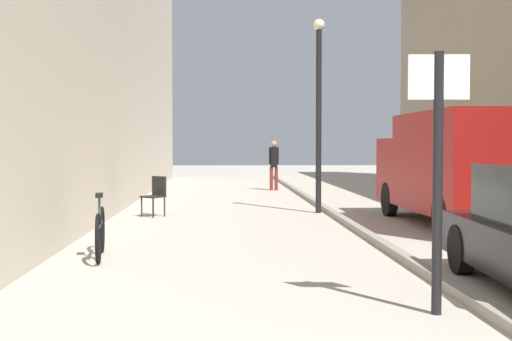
{
  "coord_description": "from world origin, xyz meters",
  "views": [
    {
      "loc": [
        -1.03,
        -2.21,
        1.69
      ],
      "look_at": [
        -0.37,
        11.03,
        1.17
      ],
      "focal_mm": 46.69,
      "sensor_mm": 36.0,
      "label": 1
    }
  ],
  "objects_px": {
    "street_sign_post": "(438,159)",
    "pedestrian_main_foreground": "(274,162)",
    "bicycle_leaning": "(100,232)",
    "delivery_van": "(455,165)",
    "cafe_chair_near_window": "(156,193)",
    "lamp_post": "(319,103)"
  },
  "relations": [
    {
      "from": "street_sign_post",
      "to": "pedestrian_main_foreground",
      "type": "bearing_deg",
      "value": -85.34
    },
    {
      "from": "street_sign_post",
      "to": "bicycle_leaning",
      "type": "xyz_separation_m",
      "value": [
        -3.95,
        3.5,
        -1.16
      ]
    },
    {
      "from": "pedestrian_main_foreground",
      "to": "street_sign_post",
      "type": "relative_size",
      "value": 0.71
    },
    {
      "from": "street_sign_post",
      "to": "bicycle_leaning",
      "type": "height_order",
      "value": "street_sign_post"
    },
    {
      "from": "delivery_van",
      "to": "cafe_chair_near_window",
      "type": "xyz_separation_m",
      "value": [
        -6.4,
        2.14,
        -0.71
      ]
    },
    {
      "from": "street_sign_post",
      "to": "cafe_chair_near_window",
      "type": "distance_m",
      "value": 10.01
    },
    {
      "from": "street_sign_post",
      "to": "bicycle_leaning",
      "type": "relative_size",
      "value": 1.48
    },
    {
      "from": "lamp_post",
      "to": "bicycle_leaning",
      "type": "height_order",
      "value": "lamp_post"
    },
    {
      "from": "lamp_post",
      "to": "bicycle_leaning",
      "type": "xyz_separation_m",
      "value": [
        -4.18,
        -6.33,
        -2.34
      ]
    },
    {
      "from": "street_sign_post",
      "to": "lamp_post",
      "type": "height_order",
      "value": "lamp_post"
    },
    {
      "from": "pedestrian_main_foreground",
      "to": "bicycle_leaning",
      "type": "distance_m",
      "value": 14.98
    },
    {
      "from": "cafe_chair_near_window",
      "to": "pedestrian_main_foreground",
      "type": "bearing_deg",
      "value": -71.99
    },
    {
      "from": "street_sign_post",
      "to": "cafe_chair_near_window",
      "type": "height_order",
      "value": "street_sign_post"
    },
    {
      "from": "pedestrian_main_foreground",
      "to": "cafe_chair_near_window",
      "type": "bearing_deg",
      "value": -115.98
    },
    {
      "from": "delivery_van",
      "to": "cafe_chair_near_window",
      "type": "relative_size",
      "value": 5.81
    },
    {
      "from": "street_sign_post",
      "to": "cafe_chair_near_window",
      "type": "xyz_separation_m",
      "value": [
        -3.7,
        9.25,
        -1.0
      ]
    },
    {
      "from": "bicycle_leaning",
      "to": "cafe_chair_near_window",
      "type": "height_order",
      "value": "bicycle_leaning"
    },
    {
      "from": "street_sign_post",
      "to": "lamp_post",
      "type": "distance_m",
      "value": 9.9
    },
    {
      "from": "lamp_post",
      "to": "cafe_chair_near_window",
      "type": "height_order",
      "value": "lamp_post"
    },
    {
      "from": "delivery_van",
      "to": "lamp_post",
      "type": "height_order",
      "value": "lamp_post"
    },
    {
      "from": "street_sign_post",
      "to": "cafe_chair_near_window",
      "type": "bearing_deg",
      "value": -64.31
    },
    {
      "from": "cafe_chair_near_window",
      "to": "bicycle_leaning",
      "type": "bearing_deg",
      "value": 127.13
    }
  ]
}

